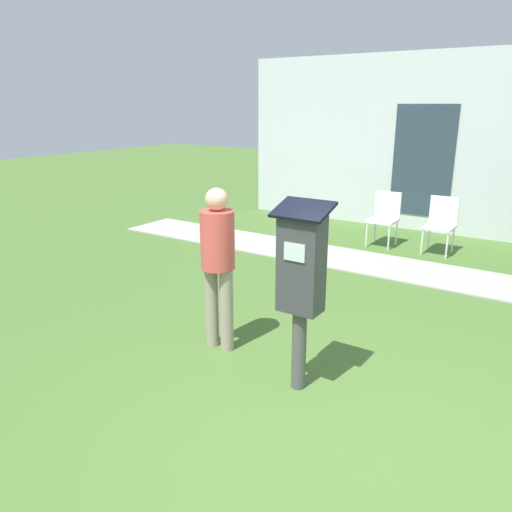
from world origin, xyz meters
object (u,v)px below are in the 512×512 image
at_px(person_standing, 218,257).
at_px(outdoor_chair_left, 385,214).
at_px(parking_meter, 301,273).
at_px(outdoor_chair_middle, 441,220).

height_order(person_standing, outdoor_chair_left, person_standing).
distance_m(parking_meter, outdoor_chair_middle, 4.78).
height_order(parking_meter, outdoor_chair_middle, parking_meter).
bearing_deg(outdoor_chair_left, parking_meter, -53.84).
xyz_separation_m(person_standing, outdoor_chair_left, (0.04, 4.50, -0.40)).
bearing_deg(parking_meter, outdoor_chair_middle, 90.68).
distance_m(parking_meter, outdoor_chair_left, 4.83).
bearing_deg(outdoor_chair_middle, outdoor_chair_left, 178.97).
height_order(parking_meter, person_standing, parking_meter).
xyz_separation_m(person_standing, outdoor_chair_middle, (0.94, 4.55, -0.40)).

